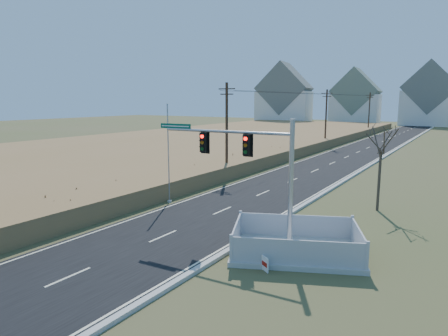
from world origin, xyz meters
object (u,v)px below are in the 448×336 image
at_px(open_sign, 265,264).
at_px(bare_tree, 382,138).
at_px(traffic_signal_mast, 257,167).
at_px(flagpole, 169,164).
at_px(fence_enclosure, 296,248).

relative_size(open_sign, bare_tree, 0.11).
height_order(traffic_signal_mast, flagpole, flagpole).
bearing_deg(bare_tree, fence_enclosure, -99.48).
bearing_deg(fence_enclosure, traffic_signal_mast, 149.31).
bearing_deg(fence_enclosure, flagpole, 135.50).
xyz_separation_m(open_sign, flagpole, (-11.20, 6.99, 2.50)).
bearing_deg(bare_tree, traffic_signal_mast, -112.12).
distance_m(open_sign, flagpole, 13.43).
distance_m(flagpole, bare_tree, 14.63).
distance_m(traffic_signal_mast, flagpole, 10.17).
height_order(fence_enclosure, flagpole, flagpole).
xyz_separation_m(traffic_signal_mast, flagpole, (-9.23, 4.10, -1.21)).
relative_size(traffic_signal_mast, fence_enclosure, 1.12).
distance_m(open_sign, bare_tree, 13.75).
distance_m(traffic_signal_mast, fence_enclosure, 4.44).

